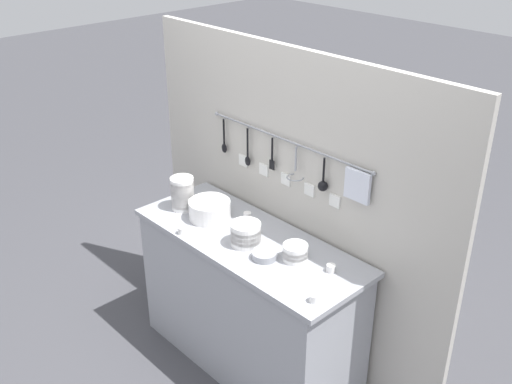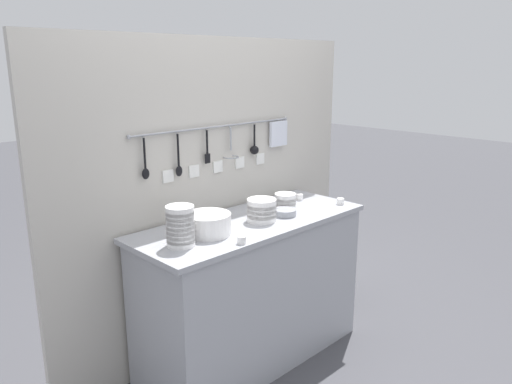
{
  "view_description": "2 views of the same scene",
  "coord_description": "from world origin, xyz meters",
  "px_view_note": "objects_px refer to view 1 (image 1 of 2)",
  "views": [
    {
      "loc": [
        2.12,
        -1.94,
        2.64
      ],
      "look_at": [
        0.02,
        0.04,
        1.18
      ],
      "focal_mm": 42.0,
      "sensor_mm": 36.0,
      "label": 1
    },
    {
      "loc": [
        -1.91,
        -1.97,
        1.78
      ],
      "look_at": [
        0.04,
        0.01,
        1.05
      ],
      "focal_mm": 35.0,
      "sensor_mm": 36.0,
      "label": 2
    }
  ],
  "objects_px": {
    "bowl_stack_tall_left": "(246,234)",
    "cup_beside_plates": "(314,298)",
    "bowl_stack_short_front": "(183,193)",
    "cup_back_right": "(247,215)",
    "steel_mixing_bowl": "(264,255)",
    "cup_edge_far": "(182,230)",
    "plate_stack": "(210,210)",
    "cup_mid_row": "(331,268)",
    "bowl_stack_wide_centre": "(295,252)"
  },
  "relations": [
    {
      "from": "cup_back_right",
      "to": "cup_mid_row",
      "type": "xyz_separation_m",
      "value": [
        0.7,
        -0.06,
        0.0
      ]
    },
    {
      "from": "bowl_stack_short_front",
      "to": "cup_back_right",
      "type": "distance_m",
      "value": 0.42
    },
    {
      "from": "bowl_stack_short_front",
      "to": "cup_mid_row",
      "type": "xyz_separation_m",
      "value": [
        1.06,
        0.14,
        -0.08
      ]
    },
    {
      "from": "bowl_stack_tall_left",
      "to": "cup_back_right",
      "type": "bearing_deg",
      "value": 135.78
    },
    {
      "from": "bowl_stack_tall_left",
      "to": "steel_mixing_bowl",
      "type": "height_order",
      "value": "bowl_stack_tall_left"
    },
    {
      "from": "bowl_stack_short_front",
      "to": "plate_stack",
      "type": "bearing_deg",
      "value": 11.35
    },
    {
      "from": "bowl_stack_tall_left",
      "to": "cup_edge_far",
      "type": "height_order",
      "value": "bowl_stack_tall_left"
    },
    {
      "from": "steel_mixing_bowl",
      "to": "cup_edge_far",
      "type": "height_order",
      "value": "same"
    },
    {
      "from": "cup_edge_far",
      "to": "bowl_stack_tall_left",
      "type": "bearing_deg",
      "value": 29.47
    },
    {
      "from": "cup_beside_plates",
      "to": "cup_edge_far",
      "type": "height_order",
      "value": "same"
    },
    {
      "from": "cup_edge_far",
      "to": "steel_mixing_bowl",
      "type": "bearing_deg",
      "value": 18.01
    },
    {
      "from": "cup_back_right",
      "to": "bowl_stack_short_front",
      "type": "bearing_deg",
      "value": -151.25
    },
    {
      "from": "plate_stack",
      "to": "bowl_stack_tall_left",
      "type": "bearing_deg",
      "value": -6.63
    },
    {
      "from": "steel_mixing_bowl",
      "to": "cup_edge_far",
      "type": "distance_m",
      "value": 0.53
    },
    {
      "from": "bowl_stack_wide_centre",
      "to": "bowl_stack_short_front",
      "type": "relative_size",
      "value": 0.65
    },
    {
      "from": "steel_mixing_bowl",
      "to": "bowl_stack_wide_centre",
      "type": "bearing_deg",
      "value": 41.5
    },
    {
      "from": "steel_mixing_bowl",
      "to": "bowl_stack_short_front",
      "type": "bearing_deg",
      "value": 178.09
    },
    {
      "from": "bowl_stack_short_front",
      "to": "cup_beside_plates",
      "type": "distance_m",
      "value": 1.18
    },
    {
      "from": "bowl_stack_wide_centre",
      "to": "cup_beside_plates",
      "type": "distance_m",
      "value": 0.37
    },
    {
      "from": "bowl_stack_tall_left",
      "to": "bowl_stack_short_front",
      "type": "relative_size",
      "value": 0.82
    },
    {
      "from": "bowl_stack_short_front",
      "to": "cup_back_right",
      "type": "bearing_deg",
      "value": 28.75
    },
    {
      "from": "plate_stack",
      "to": "cup_back_right",
      "type": "distance_m",
      "value": 0.23
    },
    {
      "from": "plate_stack",
      "to": "cup_edge_far",
      "type": "height_order",
      "value": "plate_stack"
    },
    {
      "from": "cup_beside_plates",
      "to": "steel_mixing_bowl",
      "type": "bearing_deg",
      "value": 168.46
    },
    {
      "from": "steel_mixing_bowl",
      "to": "bowl_stack_tall_left",
      "type": "bearing_deg",
      "value": 172.11
    },
    {
      "from": "steel_mixing_bowl",
      "to": "cup_back_right",
      "type": "relative_size",
      "value": 2.91
    },
    {
      "from": "cup_edge_far",
      "to": "plate_stack",
      "type": "bearing_deg",
      "value": 97.3
    },
    {
      "from": "cup_edge_far",
      "to": "cup_mid_row",
      "type": "bearing_deg",
      "value": 21.54
    },
    {
      "from": "cup_beside_plates",
      "to": "cup_mid_row",
      "type": "bearing_deg",
      "value": 113.72
    },
    {
      "from": "bowl_stack_short_front",
      "to": "cup_mid_row",
      "type": "relative_size",
      "value": 4.44
    },
    {
      "from": "bowl_stack_short_front",
      "to": "plate_stack",
      "type": "relative_size",
      "value": 0.83
    },
    {
      "from": "bowl_stack_short_front",
      "to": "plate_stack",
      "type": "distance_m",
      "value": 0.22
    },
    {
      "from": "plate_stack",
      "to": "cup_edge_far",
      "type": "bearing_deg",
      "value": -82.7
    },
    {
      "from": "cup_back_right",
      "to": "bowl_stack_wide_centre",
      "type": "bearing_deg",
      "value": -13.08
    },
    {
      "from": "bowl_stack_short_front",
      "to": "bowl_stack_wide_centre",
      "type": "bearing_deg",
      "value": 5.5
    },
    {
      "from": "bowl_stack_short_front",
      "to": "cup_back_right",
      "type": "relative_size",
      "value": 4.44
    },
    {
      "from": "bowl_stack_tall_left",
      "to": "plate_stack",
      "type": "relative_size",
      "value": 0.68
    },
    {
      "from": "bowl_stack_tall_left",
      "to": "cup_mid_row",
      "type": "distance_m",
      "value": 0.52
    },
    {
      "from": "bowl_stack_tall_left",
      "to": "cup_beside_plates",
      "type": "relative_size",
      "value": 3.63
    },
    {
      "from": "bowl_stack_short_front",
      "to": "steel_mixing_bowl",
      "type": "distance_m",
      "value": 0.75
    },
    {
      "from": "bowl_stack_tall_left",
      "to": "cup_beside_plates",
      "type": "distance_m",
      "value": 0.62
    },
    {
      "from": "steel_mixing_bowl",
      "to": "cup_edge_far",
      "type": "relative_size",
      "value": 2.91
    },
    {
      "from": "cup_beside_plates",
      "to": "plate_stack",
      "type": "bearing_deg",
      "value": 170.94
    },
    {
      "from": "bowl_stack_wide_centre",
      "to": "plate_stack",
      "type": "xyz_separation_m",
      "value": [
        -0.66,
        -0.04,
        0.01
      ]
    },
    {
      "from": "plate_stack",
      "to": "cup_mid_row",
      "type": "height_order",
      "value": "plate_stack"
    },
    {
      "from": "bowl_stack_tall_left",
      "to": "cup_beside_plates",
      "type": "bearing_deg",
      "value": -10.51
    },
    {
      "from": "cup_mid_row",
      "to": "cup_edge_far",
      "type": "bearing_deg",
      "value": -158.46
    },
    {
      "from": "cup_edge_far",
      "to": "cup_beside_plates",
      "type": "bearing_deg",
      "value": 4.64
    },
    {
      "from": "cup_back_right",
      "to": "cup_edge_far",
      "type": "bearing_deg",
      "value": -108.19
    },
    {
      "from": "bowl_stack_wide_centre",
      "to": "cup_edge_far",
      "type": "height_order",
      "value": "bowl_stack_wide_centre"
    }
  ]
}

